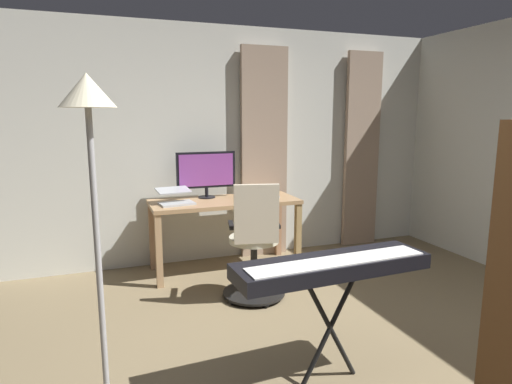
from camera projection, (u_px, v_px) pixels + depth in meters
name	position (u px, v px, depth m)	size (l,w,h in m)	color
back_room_partition	(233.00, 145.00, 4.92)	(5.05, 0.10, 2.57)	silver
curtain_left_panel	(362.00, 151.00, 5.38)	(0.46, 0.06, 2.36)	tan
curtain_right_panel	(264.00, 154.00, 4.95)	(0.54, 0.06, 2.36)	tan
desk	(225.00, 209.00, 4.53)	(1.52, 0.61, 0.75)	tan
office_chair	(255.00, 246.00, 3.79)	(0.56, 0.56, 1.06)	black
computer_monitor	(206.00, 171.00, 4.59)	(0.63, 0.18, 0.49)	black
computer_keyboard	(259.00, 197.00, 4.58)	(0.42, 0.13, 0.02)	white
laptop	(175.00, 199.00, 4.31)	(0.37, 0.36, 0.15)	#B7BCC1
piano_keyboard	(332.00, 268.00, 2.57)	(1.22, 0.38, 0.80)	black
floor_lamp	(92.00, 168.00, 2.00)	(0.28, 0.28, 1.81)	black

